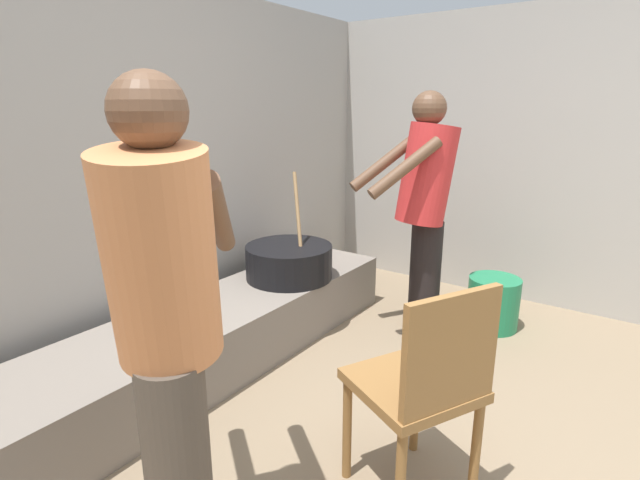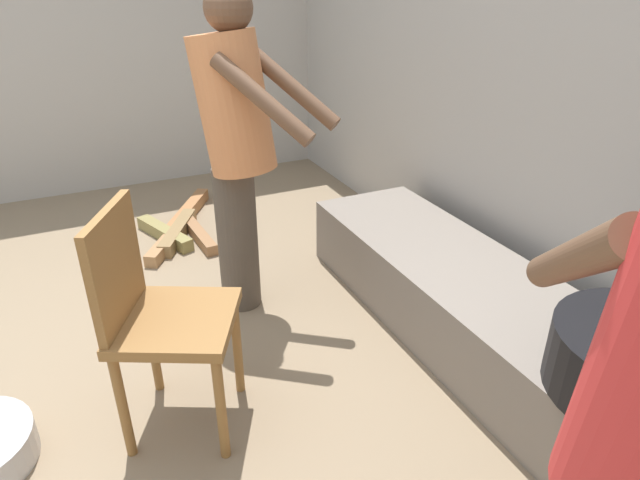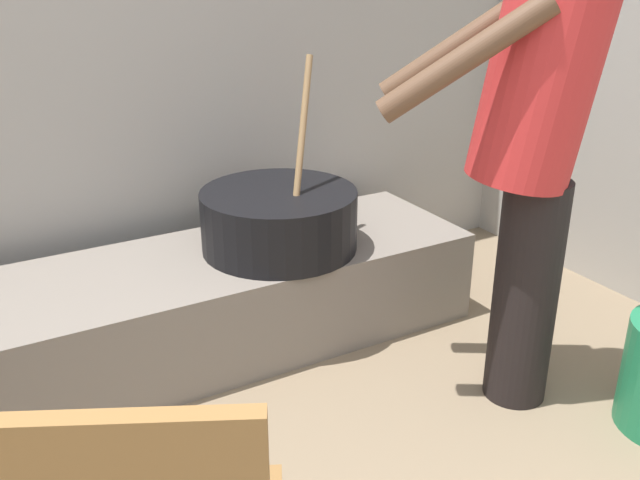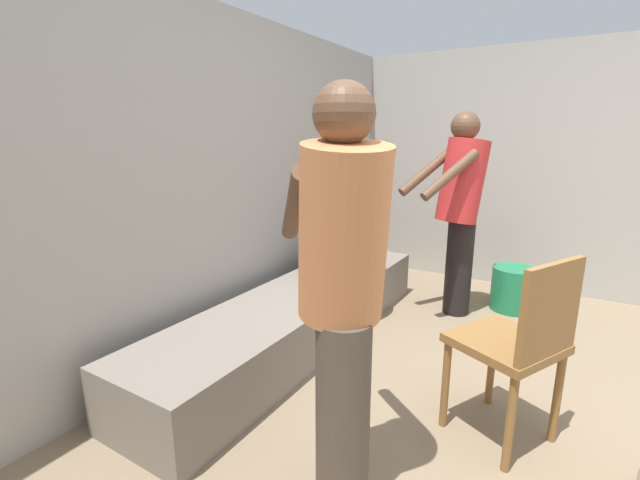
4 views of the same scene
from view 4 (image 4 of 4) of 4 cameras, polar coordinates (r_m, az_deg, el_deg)
The scene contains 8 objects.
block_enclosure_rear at distance 2.66m, azimuth -19.06°, elevation 6.47°, with size 5.41×0.20×2.12m, color #ADA8A0.
block_enclosure_right at distance 4.30m, azimuth 34.25°, elevation 7.33°, with size 0.20×4.67×2.12m, color #ADA8A0.
hearth_ledge at distance 2.92m, azimuth -2.94°, elevation -10.25°, with size 2.57×0.60×0.35m, color slate.
cooking_pot_main at distance 3.27m, azimuth 3.30°, elevation -2.27°, with size 0.56×0.56×0.67m.
cook_in_red_shirt at distance 3.36m, azimuth 18.11°, elevation 4.62°, with size 0.71×0.64×1.53m.
cook_in_orange_shirt at distance 1.49m, azimuth 2.99°, elevation -5.44°, with size 0.69×0.67×1.53m.
chair_brown_wood at distance 2.09m, azimuth 24.86°, elevation -12.12°, with size 0.54×0.54×0.88m.
bucket_green_plastic at distance 3.78m, azimuth 24.26°, elevation -5.91°, with size 0.33×0.33×0.35m, color #1E7A4C.
Camera 4 is at (-1.68, 0.20, 1.36)m, focal length 24.11 mm.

